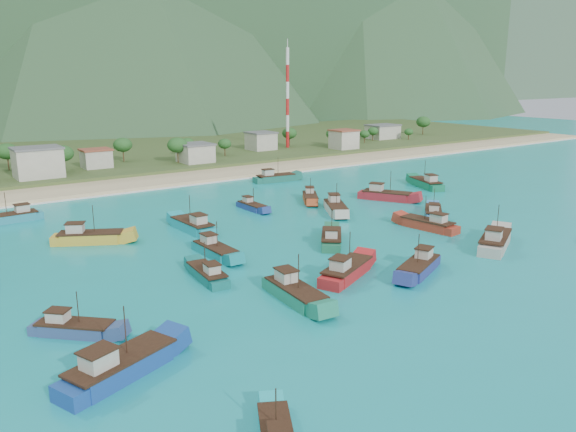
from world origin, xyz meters
TOP-DOWN VIEW (x-y plane):
  - ground at (0.00, 0.00)m, footprint 600.00×600.00m
  - beach at (0.00, 79.00)m, footprint 400.00×18.00m
  - land at (0.00, 140.00)m, footprint 400.00×110.00m
  - surf_line at (0.00, 69.50)m, footprint 400.00×2.50m
  - village at (9.81, 101.07)m, footprint 220.04×28.64m
  - vegetation at (0.80, 103.38)m, footprint 280.05×25.60m
  - radio_tower at (62.48, 108.00)m, footprint 1.20×1.20m
  - boat_0 at (29.21, 10.44)m, footprint 9.55×8.96m
  - boat_1 at (32.47, 27.06)m, footprint 9.09×12.42m
  - boat_3 at (-18.86, 13.51)m, footprint 3.28×10.49m
  - boat_8 at (24.66, 60.65)m, footprint 11.95×4.92m
  - boat_9 at (1.33, -10.63)m, footprint 11.23×7.26m
  - boat_10 at (-15.29, 28.58)m, footprint 4.01×11.96m
  - boat_13 at (-40.95, 55.09)m, footprint 10.96×3.94m
  - boat_14 at (20.78, 4.43)m, footprint 4.77×11.52m
  - boat_18 at (-19.27, -8.41)m, footprint 4.37×11.74m
  - boat_19 at (-44.80, -2.17)m, footprint 8.57×8.48m
  - boat_20 at (15.35, 24.56)m, footprint 8.69×11.60m
  - boat_21 at (2.47, 36.78)m, footprint 2.66×8.83m
  - boat_22 at (-32.95, 31.97)m, footprint 12.06×8.71m
  - boat_24 at (51.39, 31.71)m, footprint 7.37×12.59m
  - boat_25 at (-24.82, 4.65)m, footprint 3.74×9.80m
  - boat_26 at (20.80, -9.65)m, footprint 12.99×9.11m
  - boat_27 at (-43.72, -13.92)m, footprint 12.77×7.77m
  - boat_28 at (-8.49, -6.03)m, footprint 12.05×8.01m
  - boat_29 at (17.55, 36.05)m, footprint 7.86×9.84m
  - boat_30 at (0.24, 7.76)m, footprint 9.33×10.18m

SIDE VIEW (x-z plane):
  - ground at x=0.00m, z-range 0.00..0.00m
  - beach at x=0.00m, z-range -0.60..0.60m
  - land at x=0.00m, z-range -1.20..1.20m
  - surf_line at x=0.00m, z-range -0.04..0.04m
  - boat_21 at x=2.47m, z-range -2.05..3.16m
  - boat_19 at x=-44.80m, z-range -2.14..3.36m
  - boat_25 at x=-24.82m, z-range -2.19..3.46m
  - boat_29 at x=17.55m, z-range -2.25..3.58m
  - boat_0 at x=29.21m, z-range -2.30..3.68m
  - boat_3 at x=-18.86m, z-range -2.35..3.81m
  - boat_30 at x=0.24m, z-range -2.40..3.91m
  - boat_13 at x=-40.95m, z-range -2.42..3.94m
  - boat_9 at x=1.33m, z-range -2.43..3.98m
  - boat_14 at x=20.78m, z-range -2.49..4.11m
  - boat_20 at x=15.35m, z-range -2.55..4.22m
  - boat_18 at x=-19.27m, z-range -2.55..4.24m
  - boat_8 at x=24.66m, z-range -2.57..4.28m
  - boat_28 at x=-8.49m, z-range -2.59..4.31m
  - boat_10 at x=-15.29m, z-range -2.62..4.37m
  - boat_22 at x=-32.95m, z-range -2.62..4.37m
  - boat_24 at x=51.39m, z-range -2.67..4.48m
  - boat_1 at x=32.47m, z-range -2.69..4.53m
  - boat_27 at x=-43.72m, z-range -2.70..4.56m
  - boat_26 at x=20.80m, z-range -2.78..4.71m
  - village at x=9.81m, z-range 0.97..8.45m
  - vegetation at x=0.80m, z-range 0.99..9.41m
  - radio_tower at x=62.48m, z-range 1.60..37.31m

